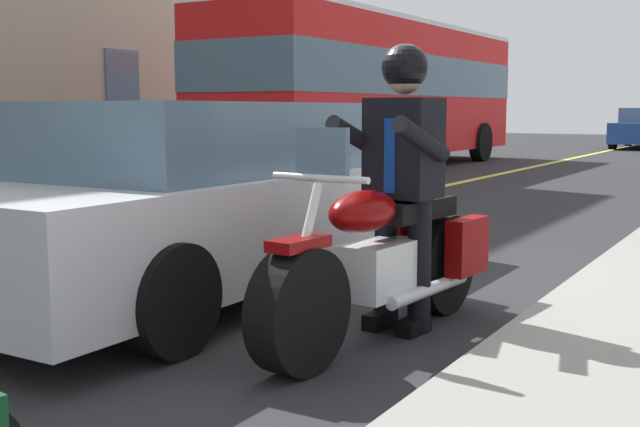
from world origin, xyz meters
TOP-DOWN VIEW (x-y plane):
  - ground_plane at (0.00, 0.00)m, footprint 80.00×80.00m
  - lane_center_stripe at (0.00, -2.00)m, footprint 60.00×0.16m
  - motorcycle_main at (0.93, 1.29)m, footprint 2.22×0.71m
  - rider_main at (0.74, 1.30)m, footprint 0.65×0.58m
  - bus_near at (-11.41, -5.01)m, footprint 11.05×2.70m
  - car_dark at (0.50, -0.39)m, footprint 4.60×1.92m

SIDE VIEW (x-z plane):
  - ground_plane at x=0.00m, z-range 0.00..0.00m
  - lane_center_stripe at x=0.00m, z-range 0.00..0.01m
  - motorcycle_main at x=0.93m, z-range -0.18..1.08m
  - car_dark at x=0.50m, z-range -0.01..1.39m
  - rider_main at x=0.74m, z-range 0.17..1.91m
  - bus_near at x=-11.41m, z-range 0.22..3.52m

